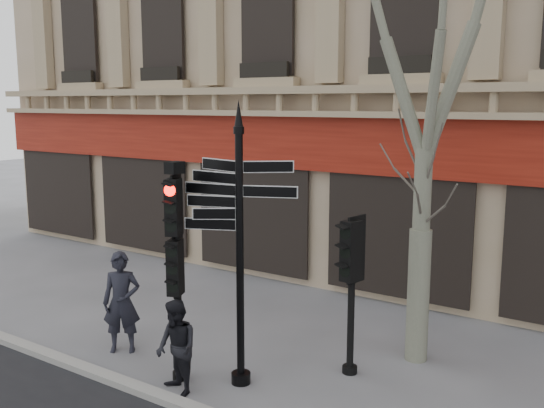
% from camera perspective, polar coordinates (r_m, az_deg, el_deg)
% --- Properties ---
extents(ground, '(80.00, 80.00, 0.00)m').
position_cam_1_polar(ground, '(10.28, 0.33, -16.78)').
color(ground, '#5B5B60').
rests_on(ground, ground).
extents(fingerpost, '(2.33, 2.33, 4.60)m').
position_cam_1_polar(fingerpost, '(9.46, -3.09, 0.61)').
color(fingerpost, black).
rests_on(fingerpost, ground).
extents(traffic_signal_main, '(0.48, 0.42, 3.64)m').
position_cam_1_polar(traffic_signal_main, '(9.87, -8.96, -3.81)').
color(traffic_signal_main, black).
rests_on(traffic_signal_main, ground).
extents(traffic_signal_secondary, '(0.50, 0.39, 2.66)m').
position_cam_1_polar(traffic_signal_secondary, '(10.17, 7.54, -5.97)').
color(traffic_signal_secondary, black).
rests_on(traffic_signal_secondary, ground).
extents(pedestrian_a, '(0.82, 0.77, 1.88)m').
position_cam_1_polar(pedestrian_a, '(11.58, -13.97, -8.96)').
color(pedestrian_a, black).
rests_on(pedestrian_a, ground).
extents(pedestrian_b, '(0.90, 0.81, 1.52)m').
position_cam_1_polar(pedestrian_b, '(9.85, -8.98, -13.24)').
color(pedestrian_b, black).
rests_on(pedestrian_b, ground).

